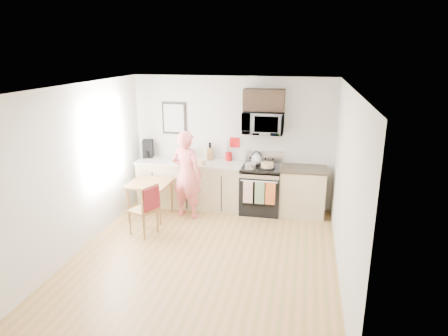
% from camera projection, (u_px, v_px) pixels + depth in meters
% --- Properties ---
extents(floor, '(4.60, 4.60, 0.00)m').
position_uv_depth(floor, '(205.00, 256.00, 6.20)').
color(floor, olive).
rests_on(floor, ground).
extents(back_wall, '(4.00, 0.04, 2.60)m').
position_uv_depth(back_wall, '(232.00, 142.00, 7.98)').
color(back_wall, beige).
rests_on(back_wall, floor).
extents(front_wall, '(4.00, 0.04, 2.60)m').
position_uv_depth(front_wall, '(141.00, 252.00, 3.67)').
color(front_wall, beige).
rests_on(front_wall, floor).
extents(left_wall, '(0.04, 4.60, 2.60)m').
position_uv_depth(left_wall, '(79.00, 169.00, 6.22)').
color(left_wall, beige).
rests_on(left_wall, floor).
extents(right_wall, '(0.04, 4.60, 2.60)m').
position_uv_depth(right_wall, '(345.00, 186.00, 5.44)').
color(right_wall, beige).
rests_on(right_wall, floor).
extents(ceiling, '(4.00, 4.60, 0.04)m').
position_uv_depth(ceiling, '(202.00, 87.00, 5.45)').
color(ceiling, white).
rests_on(ceiling, back_wall).
extents(window, '(0.06, 1.40, 1.50)m').
position_uv_depth(window, '(105.00, 142.00, 6.89)').
color(window, silver).
rests_on(window, left_wall).
extents(cabinet_left, '(2.10, 0.60, 0.90)m').
position_uv_depth(cabinet_left, '(191.00, 184.00, 8.10)').
color(cabinet_left, tan).
rests_on(cabinet_left, floor).
extents(countertop_left, '(2.14, 0.64, 0.04)m').
position_uv_depth(countertop_left, '(190.00, 162.00, 7.97)').
color(countertop_left, beige).
rests_on(countertop_left, cabinet_left).
extents(cabinet_right, '(0.84, 0.60, 0.90)m').
position_uv_depth(cabinet_right, '(302.00, 192.00, 7.67)').
color(cabinet_right, tan).
rests_on(cabinet_right, floor).
extents(countertop_right, '(0.88, 0.64, 0.04)m').
position_uv_depth(countertop_right, '(304.00, 169.00, 7.53)').
color(countertop_right, black).
rests_on(countertop_right, cabinet_right).
extents(range, '(0.76, 0.70, 1.16)m').
position_uv_depth(range, '(261.00, 190.00, 7.81)').
color(range, black).
rests_on(range, floor).
extents(microwave, '(0.76, 0.51, 0.42)m').
position_uv_depth(microwave, '(263.00, 123.00, 7.52)').
color(microwave, silver).
rests_on(microwave, back_wall).
extents(upper_cabinet, '(0.76, 0.35, 0.40)m').
position_uv_depth(upper_cabinet, '(264.00, 100.00, 7.45)').
color(upper_cabinet, black).
rests_on(upper_cabinet, back_wall).
extents(wall_art, '(0.50, 0.04, 0.65)m').
position_uv_depth(wall_art, '(174.00, 118.00, 8.07)').
color(wall_art, black).
rests_on(wall_art, back_wall).
extents(wall_trivet, '(0.20, 0.02, 0.20)m').
position_uv_depth(wall_trivet, '(235.00, 143.00, 7.96)').
color(wall_trivet, '#B20F13').
rests_on(wall_trivet, back_wall).
extents(person, '(0.69, 0.53, 1.67)m').
position_uv_depth(person, '(187.00, 175.00, 7.46)').
color(person, '#C73639').
rests_on(person, floor).
extents(dining_table, '(0.75, 0.75, 0.70)m').
position_uv_depth(dining_table, '(150.00, 186.00, 7.49)').
color(dining_table, brown).
rests_on(dining_table, floor).
extents(chair, '(0.54, 0.51, 0.92)m').
position_uv_depth(chair, '(148.00, 204.00, 6.72)').
color(chair, brown).
rests_on(chair, floor).
extents(knife_block, '(0.15, 0.18, 0.24)m').
position_uv_depth(knife_block, '(210.00, 154.00, 8.05)').
color(knife_block, brown).
rests_on(knife_block, countertop_left).
extents(utensil_crock, '(0.13, 0.13, 0.40)m').
position_uv_depth(utensil_crock, '(229.00, 153.00, 7.98)').
color(utensil_crock, '#B20F13').
rests_on(utensil_crock, countertop_left).
extents(fruit_bowl, '(0.25, 0.25, 0.09)m').
position_uv_depth(fruit_bowl, '(183.00, 157.00, 8.13)').
color(fruit_bowl, silver).
rests_on(fruit_bowl, countertop_left).
extents(milk_carton, '(0.10, 0.10, 0.23)m').
position_uv_depth(milk_carton, '(189.00, 154.00, 8.06)').
color(milk_carton, tan).
rests_on(milk_carton, countertop_left).
extents(coffee_maker, '(0.26, 0.32, 0.36)m').
position_uv_depth(coffee_maker, '(148.00, 149.00, 8.23)').
color(coffee_maker, black).
rests_on(coffee_maker, countertop_left).
extents(bread_bag, '(0.30, 0.22, 0.10)m').
position_uv_depth(bread_bag, '(199.00, 162.00, 7.75)').
color(bread_bag, '#DBB073').
rests_on(bread_bag, countertop_left).
extents(cake, '(0.30, 0.30, 0.10)m').
position_uv_depth(cake, '(267.00, 165.00, 7.56)').
color(cake, black).
rests_on(cake, range).
extents(kettle, '(0.21, 0.21, 0.27)m').
position_uv_depth(kettle, '(257.00, 159.00, 7.77)').
color(kettle, silver).
rests_on(kettle, range).
extents(pot, '(0.21, 0.34, 0.10)m').
position_uv_depth(pot, '(250.00, 166.00, 7.51)').
color(pot, silver).
rests_on(pot, range).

